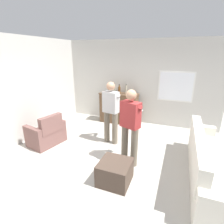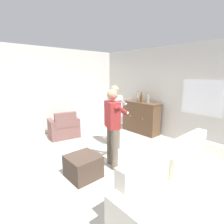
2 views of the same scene
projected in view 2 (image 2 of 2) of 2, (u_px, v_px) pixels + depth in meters
name	position (u px, v px, depth m)	size (l,w,h in m)	color
ground	(98.00, 160.00, 4.10)	(10.40, 10.40, 0.00)	#B2ADA3
wall_back_with_window	(165.00, 92.00, 5.50)	(5.20, 0.15, 2.80)	beige
wall_side_left	(48.00, 92.00, 5.73)	(0.12, 5.20, 2.80)	beige
couch	(179.00, 182.00, 2.72)	(0.57, 2.62, 0.91)	silver
armchair	(64.00, 128.00, 5.50)	(0.81, 0.99, 0.85)	brown
sideboard_cabinet	(141.00, 117.00, 5.93)	(1.33, 0.49, 1.06)	brown
bottle_wine_green	(148.00, 99.00, 5.62)	(0.08, 0.08, 0.33)	gray
bottle_liquor_amber	(137.00, 97.00, 5.87)	(0.07, 0.07, 0.34)	gray
bottle_spirits_clear	(141.00, 98.00, 5.73)	(0.08, 0.08, 0.32)	#593314
ottoman	(83.00, 166.00, 3.41)	(0.58, 0.58, 0.43)	#47382D
person_standing_left	(115.00, 113.00, 4.67)	(0.55, 0.51, 1.68)	#6B6051
person_standing_right	(113.00, 125.00, 3.65)	(0.52, 0.52, 1.68)	#6B6051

